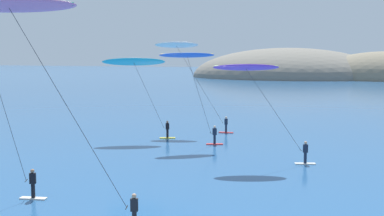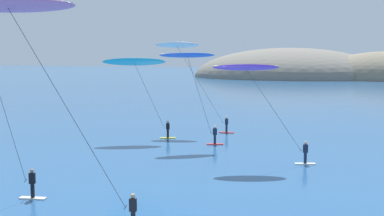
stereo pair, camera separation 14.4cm
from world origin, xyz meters
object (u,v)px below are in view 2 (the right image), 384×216
at_px(kitesurfer_cyan, 137,67).
at_px(kitesurfer_white, 183,54).
at_px(kitesurfer_purple, 251,75).
at_px(kitesurfer_blue, 190,63).
at_px(kitesurfer_pink, 19,24).

relative_size(kitesurfer_cyan, kitesurfer_white, 0.83).
bearing_deg(kitesurfer_purple, kitesurfer_cyan, 150.21).
distance_m(kitesurfer_cyan, kitesurfer_blue, 6.16).
distance_m(kitesurfer_cyan, kitesurfer_pink, 24.13).
distance_m(kitesurfer_purple, kitesurfer_blue, 8.55).
bearing_deg(kitesurfer_blue, kitesurfer_cyan, 164.21).
xyz_separation_m(kitesurfer_white, kitesurfer_purple, (9.67, -12.19, -1.53)).
height_order(kitesurfer_purple, kitesurfer_blue, kitesurfer_blue).
height_order(kitesurfer_white, kitesurfer_pink, kitesurfer_pink).
bearing_deg(kitesurfer_cyan, kitesurfer_pink, -77.08).
relative_size(kitesurfer_purple, kitesurfer_blue, 0.90).
xyz_separation_m(kitesurfer_cyan, kitesurfer_white, (2.78, 5.06, 1.19)).
height_order(kitesurfer_cyan, kitesurfer_pink, kitesurfer_pink).
bearing_deg(kitesurfer_white, kitesurfer_cyan, -118.81).
relative_size(kitesurfer_white, kitesurfer_purple, 1.26).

